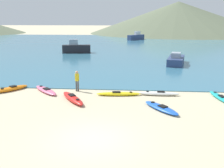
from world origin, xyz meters
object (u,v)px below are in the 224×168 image
at_px(kayak_on_sand_2, 73,98).
at_px(kayak_on_sand_4, 11,89).
at_px(moored_boat_0, 176,60).
at_px(kayak_on_sand_3, 159,93).
at_px(kayak_on_sand_1, 221,97).
at_px(kayak_on_sand_6, 46,90).
at_px(kayak_on_sand_0, 161,108).
at_px(moored_boat_3, 76,48).
at_px(moored_boat_1, 136,37).
at_px(person_near_waterline, 77,80).
at_px(kayak_on_sand_5, 119,94).

xyz_separation_m(kayak_on_sand_2, kayak_on_sand_4, (-5.53, 2.20, -0.02)).
bearing_deg(moored_boat_0, kayak_on_sand_4, -138.17).
distance_m(kayak_on_sand_2, kayak_on_sand_3, 6.46).
relative_size(kayak_on_sand_1, kayak_on_sand_6, 1.13).
height_order(kayak_on_sand_0, kayak_on_sand_2, kayak_on_sand_2).
relative_size(kayak_on_sand_2, kayak_on_sand_4, 1.23).
height_order(kayak_on_sand_4, moored_boat_3, moored_boat_3).
distance_m(kayak_on_sand_2, kayak_on_sand_4, 5.96).
height_order(kayak_on_sand_0, moored_boat_1, moored_boat_1).
relative_size(person_near_waterline, moored_boat_0, 0.30).
distance_m(kayak_on_sand_3, moored_boat_3, 26.30).
bearing_deg(kayak_on_sand_5, moored_boat_3, 109.48).
relative_size(kayak_on_sand_0, kayak_on_sand_6, 0.98).
bearing_deg(kayak_on_sand_3, kayak_on_sand_4, 178.19).
relative_size(kayak_on_sand_3, kayak_on_sand_4, 1.14).
relative_size(kayak_on_sand_1, moored_boat_0, 0.62).
bearing_deg(moored_boat_1, person_near_waterline, -95.56).
distance_m(kayak_on_sand_3, moored_boat_1, 51.68).
relative_size(kayak_on_sand_0, kayak_on_sand_1, 0.86).
bearing_deg(kayak_on_sand_2, kayak_on_sand_4, 158.33).
xyz_separation_m(moored_boat_0, moored_boat_1, (-4.77, 37.79, 0.25)).
xyz_separation_m(kayak_on_sand_0, kayak_on_sand_2, (-6.06, 1.43, 0.04)).
bearing_deg(kayak_on_sand_1, kayak_on_sand_6, 176.30).
xyz_separation_m(kayak_on_sand_4, person_near_waterline, (5.34, 0.28, 0.79)).
relative_size(kayak_on_sand_1, kayak_on_sand_2, 1.03).
height_order(kayak_on_sand_2, moored_boat_0, moored_boat_0).
height_order(kayak_on_sand_1, kayak_on_sand_6, kayak_on_sand_6).
distance_m(kayak_on_sand_0, moored_boat_3, 29.21).
distance_m(kayak_on_sand_0, moored_boat_1, 54.93).
bearing_deg(kayak_on_sand_4, kayak_on_sand_5, -4.38).
bearing_deg(moored_boat_1, kayak_on_sand_1, -83.68).
bearing_deg(moored_boat_3, kayak_on_sand_1, -56.83).
bearing_deg(kayak_on_sand_0, moored_boat_0, 78.51).
xyz_separation_m(kayak_on_sand_5, moored_boat_3, (-8.47, 23.94, 0.71)).
bearing_deg(kayak_on_sand_3, kayak_on_sand_2, -163.55).
height_order(kayak_on_sand_2, moored_boat_3, moored_boat_3).
relative_size(kayak_on_sand_0, moored_boat_3, 0.63).
xyz_separation_m(kayak_on_sand_5, moored_boat_1, (1.60, 51.95, 0.70)).
xyz_separation_m(kayak_on_sand_3, moored_boat_1, (-1.43, 51.65, 0.69)).
relative_size(kayak_on_sand_3, moored_boat_1, 0.60).
xyz_separation_m(kayak_on_sand_2, kayak_on_sand_6, (-2.66, 2.06, -0.04)).
height_order(kayak_on_sand_6, moored_boat_3, moored_boat_3).
xyz_separation_m(kayak_on_sand_0, kayak_on_sand_3, (0.14, 3.26, 0.01)).
bearing_deg(kayak_on_sand_2, person_near_waterline, 94.51).
bearing_deg(kayak_on_sand_1, moored_boat_1, 96.32).
xyz_separation_m(moored_boat_1, moored_boat_3, (-10.07, -28.01, 0.00)).
relative_size(person_near_waterline, moored_boat_3, 0.35).
relative_size(kayak_on_sand_0, moored_boat_1, 0.57).
relative_size(kayak_on_sand_3, moored_boat_3, 0.65).
relative_size(kayak_on_sand_0, moored_boat_0, 0.53).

